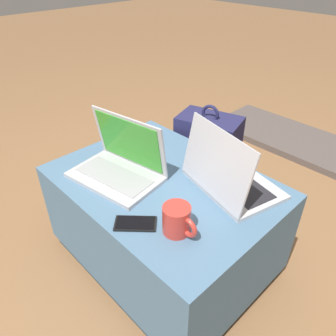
{
  "coord_description": "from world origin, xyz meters",
  "views": [
    {
      "loc": [
        0.76,
        -0.7,
        1.2
      ],
      "look_at": [
        0.03,
        -0.01,
        0.52
      ],
      "focal_mm": 35.0,
      "sensor_mm": 36.0,
      "label": 1
    }
  ],
  "objects_px": {
    "laptop_near": "(120,164)",
    "backpack": "(207,160)",
    "cell_phone": "(135,223)",
    "coffee_mug": "(178,220)",
    "laptop_far": "(228,177)"
  },
  "relations": [
    {
      "from": "cell_phone",
      "to": "coffee_mug",
      "type": "bearing_deg",
      "value": -100.94
    },
    {
      "from": "laptop_near",
      "to": "backpack",
      "type": "distance_m",
      "value": 0.63
    },
    {
      "from": "laptop_near",
      "to": "coffee_mug",
      "type": "distance_m",
      "value": 0.38
    },
    {
      "from": "backpack",
      "to": "coffee_mug",
      "type": "xyz_separation_m",
      "value": [
        0.4,
        -0.64,
        0.25
      ]
    },
    {
      "from": "laptop_near",
      "to": "laptop_far",
      "type": "relative_size",
      "value": 0.98
    },
    {
      "from": "laptop_far",
      "to": "cell_phone",
      "type": "xyz_separation_m",
      "value": [
        -0.09,
        -0.37,
        -0.05
      ]
    },
    {
      "from": "laptop_near",
      "to": "coffee_mug",
      "type": "xyz_separation_m",
      "value": [
        0.38,
        -0.06,
        -0.0
      ]
    },
    {
      "from": "laptop_near",
      "to": "backpack",
      "type": "height_order",
      "value": "laptop_near"
    },
    {
      "from": "laptop_near",
      "to": "cell_phone",
      "type": "relative_size",
      "value": 2.61
    },
    {
      "from": "laptop_near",
      "to": "backpack",
      "type": "relative_size",
      "value": 0.68
    },
    {
      "from": "laptop_near",
      "to": "laptop_far",
      "type": "bearing_deg",
      "value": 24.26
    },
    {
      "from": "laptop_far",
      "to": "laptop_near",
      "type": "bearing_deg",
      "value": 47.36
    },
    {
      "from": "laptop_near",
      "to": "cell_phone",
      "type": "height_order",
      "value": "laptop_near"
    },
    {
      "from": "cell_phone",
      "to": "coffee_mug",
      "type": "height_order",
      "value": "coffee_mug"
    },
    {
      "from": "laptop_far",
      "to": "backpack",
      "type": "height_order",
      "value": "laptop_far"
    }
  ]
}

